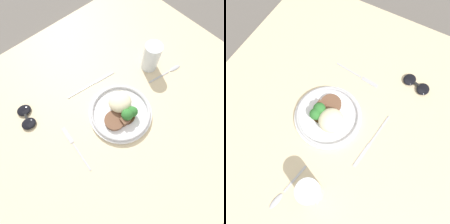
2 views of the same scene
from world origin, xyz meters
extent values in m
plane|color=#5B5651|center=(0.00, 0.00, 0.00)|extent=(8.00, 8.00, 0.00)
cube|color=beige|center=(0.00, 0.00, 0.02)|extent=(1.19, 1.06, 0.03)
cylinder|color=white|center=(-0.02, -0.05, 0.04)|extent=(0.24, 0.24, 0.02)
torus|color=#B2B2B7|center=(-0.02, -0.05, 0.05)|extent=(0.23, 0.23, 0.01)
ellipsoid|color=beige|center=(0.00, -0.02, 0.08)|extent=(0.09, 0.09, 0.06)
cylinder|color=brown|center=(-0.06, -0.06, 0.06)|extent=(0.08, 0.08, 0.02)
cylinder|color=#51331E|center=(-0.01, -0.07, 0.05)|extent=(0.08, 0.08, 0.00)
cube|color=brown|center=(-0.03, -0.09, 0.06)|extent=(0.03, 0.03, 0.03)
cube|color=brown|center=(-0.01, -0.06, 0.06)|extent=(0.03, 0.03, 0.02)
cube|color=brown|center=(-0.02, -0.07, 0.06)|extent=(0.04, 0.04, 0.03)
cylinder|color=#5B8E47|center=(0.01, -0.08, 0.05)|extent=(0.01, 0.01, 0.01)
sphere|color=#2D702D|center=(0.01, -0.08, 0.07)|extent=(0.03, 0.03, 0.03)
cylinder|color=#5B8E47|center=(0.01, -0.08, 0.05)|extent=(0.01, 0.01, 0.01)
sphere|color=#2D702D|center=(0.01, -0.08, 0.08)|extent=(0.04, 0.04, 0.04)
cylinder|color=#5B8E47|center=(-0.02, -0.08, 0.06)|extent=(0.02, 0.02, 0.02)
sphere|color=#2D702D|center=(-0.02, -0.08, 0.08)|extent=(0.04, 0.04, 0.04)
cylinder|color=orange|center=(0.23, 0.04, 0.07)|extent=(0.06, 0.06, 0.07)
cylinder|color=silver|center=(0.23, 0.04, 0.09)|extent=(0.07, 0.07, 0.12)
cube|color=#ADADB2|center=(-0.23, -0.08, 0.03)|extent=(0.02, 0.12, 0.00)
cube|color=#ADADB2|center=(-0.22, 0.02, 0.03)|extent=(0.02, 0.07, 0.00)
cube|color=#ADADB2|center=(-0.06, 0.14, 0.03)|extent=(0.13, 0.02, 0.00)
cube|color=#ADADB2|center=(0.04, 0.12, 0.03)|extent=(0.10, 0.02, 0.00)
cube|color=#ADADB2|center=(0.22, -0.03, 0.03)|extent=(0.10, 0.02, 0.00)
ellipsoid|color=#ADADB2|center=(0.31, -0.05, 0.03)|extent=(0.06, 0.03, 0.01)
ellipsoid|color=black|center=(-0.30, 0.15, 0.04)|extent=(0.06, 0.06, 0.02)
ellipsoid|color=black|center=(-0.29, 0.21, 0.04)|extent=(0.06, 0.06, 0.02)
cube|color=black|center=(-0.30, 0.18, 0.04)|extent=(0.01, 0.03, 0.00)
camera|label=1|loc=(-0.21, -0.22, 0.66)|focal=28.00mm
camera|label=2|loc=(0.21, 0.12, 0.77)|focal=35.00mm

